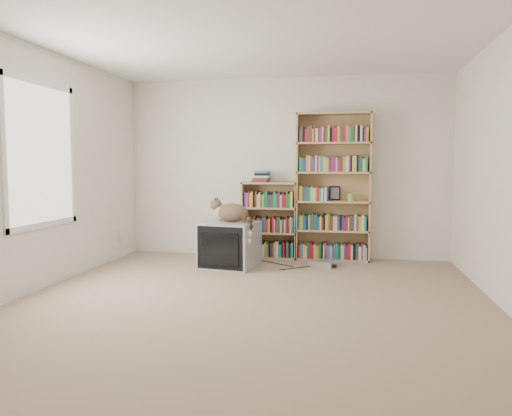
% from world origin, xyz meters
% --- Properties ---
extents(floor, '(4.50, 5.00, 0.01)m').
position_xyz_m(floor, '(0.00, 0.00, 0.00)').
color(floor, '#9F846B').
rests_on(floor, ground).
extents(wall_back, '(4.50, 0.02, 2.50)m').
position_xyz_m(wall_back, '(0.00, 2.50, 1.25)').
color(wall_back, silver).
rests_on(wall_back, floor).
extents(wall_front, '(4.50, 0.02, 2.50)m').
position_xyz_m(wall_front, '(0.00, -2.50, 1.25)').
color(wall_front, silver).
rests_on(wall_front, floor).
extents(wall_left, '(0.02, 5.00, 2.50)m').
position_xyz_m(wall_left, '(-2.25, 0.00, 1.25)').
color(wall_left, silver).
rests_on(wall_left, floor).
extents(ceiling, '(4.50, 5.00, 0.02)m').
position_xyz_m(ceiling, '(0.00, 0.00, 2.50)').
color(ceiling, white).
rests_on(ceiling, wall_back).
extents(window, '(0.02, 1.22, 1.52)m').
position_xyz_m(window, '(-2.24, 0.20, 1.40)').
color(window, white).
rests_on(window, wall_left).
extents(crt_tv, '(0.75, 0.70, 0.57)m').
position_xyz_m(crt_tv, '(-0.59, 1.61, 0.28)').
color(crt_tv, '#99999B').
rests_on(crt_tv, floor).
extents(cat, '(0.63, 0.48, 0.51)m').
position_xyz_m(cat, '(-0.53, 1.62, 0.66)').
color(cat, '#362116').
rests_on(cat, crt_tv).
extents(bookcase_tall, '(0.99, 0.30, 1.99)m').
position_xyz_m(bookcase_tall, '(0.68, 2.36, 0.94)').
color(bookcase_tall, tan).
rests_on(bookcase_tall, floor).
extents(bookcase_short, '(0.77, 0.30, 1.06)m').
position_xyz_m(bookcase_short, '(-0.19, 2.36, 0.49)').
color(bookcase_short, tan).
rests_on(bookcase_short, floor).
extents(book_stack, '(0.22, 0.29, 0.15)m').
position_xyz_m(book_stack, '(-0.30, 2.33, 1.13)').
color(book_stack, '#A61620').
rests_on(book_stack, bookcase_short).
extents(green_mug, '(0.09, 0.09, 0.10)m').
position_xyz_m(green_mug, '(0.92, 2.34, 0.86)').
color(green_mug, '#79BA35').
rests_on(green_mug, bookcase_tall).
extents(framed_print, '(0.15, 0.05, 0.19)m').
position_xyz_m(framed_print, '(0.70, 2.44, 0.91)').
color(framed_print, black).
rests_on(framed_print, bookcase_tall).
extents(dvd_player, '(0.39, 0.34, 0.07)m').
position_xyz_m(dvd_player, '(0.58, 1.86, 0.04)').
color(dvd_player, '#AEAEB3').
rests_on(dvd_player, floor).
extents(wall_outlet, '(0.01, 0.08, 0.13)m').
position_xyz_m(wall_outlet, '(-2.24, 1.95, 0.32)').
color(wall_outlet, silver).
rests_on(wall_outlet, wall_left).
extents(floor_cables, '(1.20, 0.70, 0.01)m').
position_xyz_m(floor_cables, '(0.10, 1.78, 0.00)').
color(floor_cables, black).
rests_on(floor_cables, floor).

